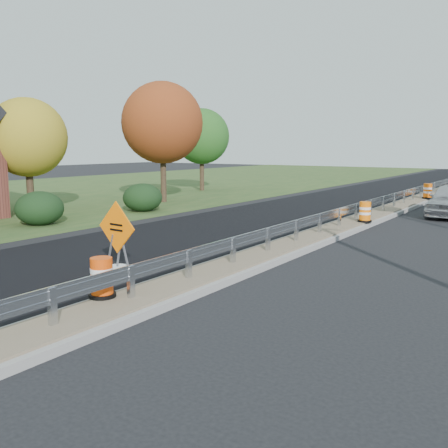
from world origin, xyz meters
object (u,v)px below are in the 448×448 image
Objects in this scene: barrel_median_far at (428,191)px; barrel_median_near at (102,278)px; barrel_median_mid at (365,212)px; caution_sign at (118,254)px.

barrel_median_near is at bearing -92.45° from barrel_median_far.
barrel_median_near is 13.90m from barrel_median_mid.
caution_sign is at bearing 129.98° from barrel_median_near.
caution_sign reaches higher than barrel_median_near.
caution_sign reaches higher than barrel_median_far.
barrel_median_mid reaches higher than barrel_median_near.
barrel_median_mid is 0.93× the size of barrel_median_far.
caution_sign is 2.11× the size of barrel_median_far.
barrel_median_far is at bearing 90.00° from barrel_median_mid.
caution_sign is 3.06m from barrel_median_near.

